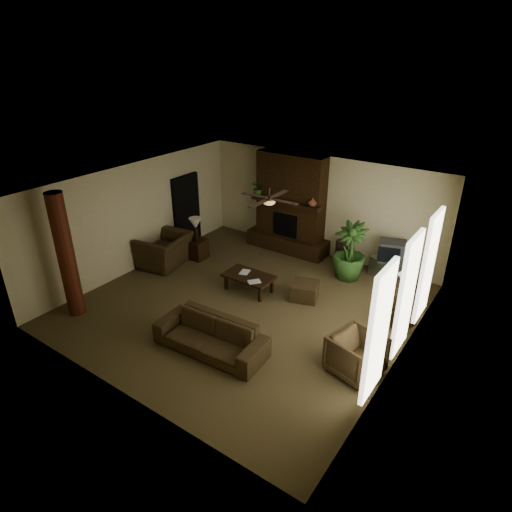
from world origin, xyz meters
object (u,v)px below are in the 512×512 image
Objects in this scene: armchair_left at (164,245)px; lamp_left at (196,225)px; coffee_table at (249,277)px; ottoman at (305,291)px; side_table_left at (197,249)px; floor_vase at (342,250)px; floor_plant at (349,263)px; lamp_right at (405,284)px; sofa at (210,331)px; tv_stand at (388,269)px; armchair_right at (356,353)px; side_table_right at (401,313)px; log_column at (66,256)px.

lamp_left reaches higher than armchair_left.
ottoman is at bearing 20.14° from coffee_table.
armchair_left is at bearing -119.43° from lamp_left.
ottoman is (1.28, 0.47, -0.17)m from coffee_table.
side_table_left is (-2.27, 0.66, -0.10)m from coffee_table.
floor_vase is 0.51× the size of floor_plant.
sofa is at bearing -132.76° from lamp_right.
floor_vase is at bearing -159.49° from tv_stand.
armchair_right reaches higher than coffee_table.
ottoman is (0.56, 2.75, -0.24)m from sofa.
armchair_left reaches higher than side_table_right.
floor_plant is at bearing 40.20° from armchair_right.
armchair_left is at bearing 144.51° from sofa.
tv_stand is (5.22, 2.73, -0.32)m from armchair_left.
lamp_left is at bearing 163.87° from coffee_table.
floor_vase is 1.40× the size of side_table_left.
armchair_left is 4.78m from floor_vase.
ottoman is 0.71× the size of tv_stand.
armchair_left is at bearing -172.28° from lamp_right.
sofa is 4.20m from side_table_left.
floor_vase reaches higher than side_table_right.
coffee_table is (-0.73, 2.28, -0.07)m from sofa.
log_column is 7.66m from tv_stand.
coffee_table is (-3.31, 1.29, -0.06)m from armchair_right.
coffee_table is at bearing -159.86° from ottoman.
lamp_left is 1.18× the size of side_table_right.
tv_stand is 1.31× the size of lamp_right.
lamp_right is (1.79, -1.31, 0.58)m from floor_plant.
ottoman is 1.09× the size of side_table_left.
floor_plant reaches higher than side_table_right.
log_column is 3.29× the size of tv_stand.
tv_stand is at bearing 47.11° from log_column.
side_table_right is at bearing 9.33° from armchair_right.
sofa reaches higher than side_table_left.
floor_plant is (4.38, 2.15, -0.15)m from armchair_left.
sofa is (3.35, 0.68, -0.96)m from log_column.
ottoman is 1.61m from floor_plant.
log_column is 7.13m from lamp_right.
floor_plant reaches higher than ottoman.
armchair_right is 1.34× the size of lamp_left.
floor_plant is at bearing 143.92° from side_table_right.
tv_stand is 1.32m from floor_vase.
side_table_right is at bearing 6.13° from ottoman.
armchair_right is (5.94, 1.67, -0.96)m from log_column.
armchair_right is at bearing -61.74° from floor_vase.
floor_plant is (0.46, -0.58, -0.01)m from floor_vase.
lamp_left is at bearing 84.04° from log_column.
floor_vase is at bearing 139.97° from lamp_right.
ottoman is 3.56m from side_table_left.
log_column is 2.94m from armchair_left.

